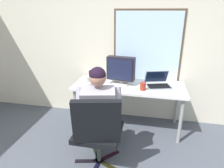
{
  "coord_description": "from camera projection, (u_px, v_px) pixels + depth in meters",
  "views": [
    {
      "loc": [
        0.41,
        -0.88,
        1.82
      ],
      "look_at": [
        -0.08,
        1.49,
        0.91
      ],
      "focal_mm": 31.39,
      "sensor_mm": 36.0,
      "label": 1
    }
  ],
  "objects": [
    {
      "name": "office_chair",
      "position": [
        98.0,
        129.0,
        2.21
      ],
      "size": [
        0.62,
        0.62,
        0.99
      ],
      "color": "black",
      "rests_on": "ground"
    },
    {
      "name": "desk",
      "position": [
        129.0,
        89.0,
        3.04
      ],
      "size": [
        1.69,
        0.68,
        0.74
      ],
      "color": "gray",
      "rests_on": "ground"
    },
    {
      "name": "wine_glass",
      "position": [
        87.0,
        80.0,
        2.94
      ],
      "size": [
        0.08,
        0.08,
        0.15
      ],
      "color": "silver",
      "rests_on": "desk"
    },
    {
      "name": "crt_monitor",
      "position": [
        121.0,
        69.0,
        2.97
      ],
      "size": [
        0.43,
        0.22,
        0.43
      ],
      "color": "beige",
      "rests_on": "desk"
    },
    {
      "name": "wall_rear",
      "position": [
        128.0,
        40.0,
        3.18
      ],
      "size": [
        5.64,
        0.08,
        2.76
      ],
      "color": "beige",
      "rests_on": "ground"
    },
    {
      "name": "desk_speaker",
      "position": [
        91.0,
        75.0,
        3.23
      ],
      "size": [
        0.07,
        0.08,
        0.15
      ],
      "color": "black",
      "rests_on": "desk"
    },
    {
      "name": "laptop",
      "position": [
        158.0,
        82.0,
        2.98
      ],
      "size": [
        0.43,
        0.41,
        0.22
      ],
      "color": "gray",
      "rests_on": "desk"
    },
    {
      "name": "coffee_mug",
      "position": [
        143.0,
        86.0,
        2.81
      ],
      "size": [
        0.08,
        0.08,
        0.11
      ],
      "color": "maroon",
      "rests_on": "desk"
    },
    {
      "name": "person_seated",
      "position": [
        99.0,
        111.0,
        2.42
      ],
      "size": [
        0.6,
        0.8,
        1.25
      ],
      "color": "#323056",
      "rests_on": "ground"
    }
  ]
}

